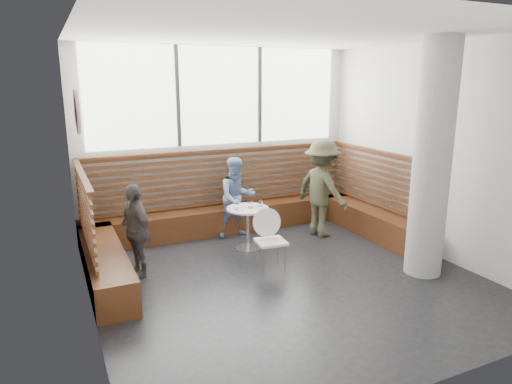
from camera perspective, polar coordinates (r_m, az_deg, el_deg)
name	(u,v)px	position (r m, az deg, el deg)	size (l,w,h in m)	color
room	(288,163)	(5.88, 4.08, 3.59)	(5.00, 5.00, 3.20)	silver
booth	(237,216)	(7.71, -2.41, -3.03)	(5.00, 2.50, 1.44)	#422210
concrete_column	(432,160)	(6.53, 21.16, 3.70)	(0.50, 0.50, 3.20)	gray
wall_art	(77,112)	(5.48, -21.49, 9.29)	(0.50, 0.50, 0.03)	white
cafe_table	(248,220)	(7.23, -1.04, -3.48)	(0.67, 0.67, 0.69)	silver
cafe_chair	(269,235)	(6.49, 1.61, -5.38)	(0.42, 0.41, 0.87)	white
adult_man	(322,189)	(7.88, 8.26, 0.42)	(1.08, 0.62, 1.67)	#403F2A
child_back	(237,197)	(7.80, -2.40, -0.68)	(0.67, 0.52, 1.38)	#6989B7
child_left	(135,231)	(6.43, -14.83, -4.71)	(0.76, 0.32, 1.30)	#4B4744
plate_near	(238,206)	(7.26, -2.28, -1.78)	(0.18, 0.18, 0.01)	white
plate_far	(251,205)	(7.34, -0.60, -1.59)	(0.19, 0.19, 0.01)	white
glass_left	(237,207)	(7.07, -2.43, -1.83)	(0.06, 0.06, 0.10)	white
glass_mid	(250,204)	(7.17, -0.71, -1.53)	(0.08, 0.08, 0.12)	white
glass_right	(261,203)	(7.27, 0.59, -1.36)	(0.07, 0.07, 0.11)	white
menu_card	(252,210)	(7.04, -0.51, -2.30)	(0.19, 0.13, 0.00)	#A5C64C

